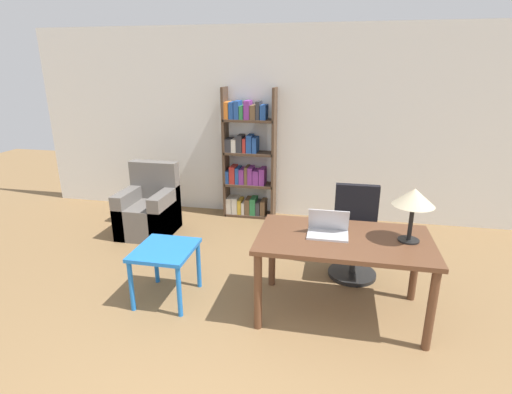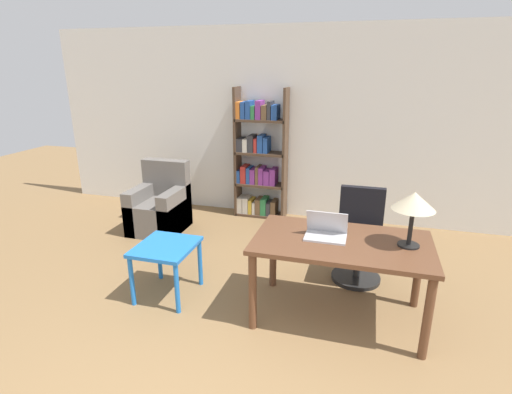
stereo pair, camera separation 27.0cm
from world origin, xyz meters
TOP-DOWN VIEW (x-y plane):
  - wall_back at (0.00, 4.53)m, footprint 8.00×0.06m
  - desk at (0.67, 2.06)m, footprint 1.49×0.86m
  - laptop at (0.53, 2.08)m, footprint 0.35×0.24m
  - table_lamp at (1.20, 2.10)m, footprint 0.34×0.34m
  - office_chair at (0.81, 2.84)m, footprint 0.51×0.51m
  - side_table_blue at (-0.97, 1.97)m, footprint 0.53×0.59m
  - armchair at (-1.85, 3.43)m, footprint 0.66×0.71m
  - bookshelf at (-0.71, 4.34)m, footprint 0.75×0.28m

SIDE VIEW (x-z plane):
  - armchair at x=-1.85m, z-range -0.16..0.77m
  - side_table_blue at x=-0.97m, z-range 0.18..0.71m
  - office_chair at x=0.81m, z-range -0.03..0.93m
  - desk at x=0.67m, z-range 0.27..1.03m
  - laptop at x=0.53m, z-range 0.69..0.92m
  - bookshelf at x=-0.71m, z-range -0.10..1.78m
  - table_lamp at x=1.20m, z-range 0.90..1.36m
  - wall_back at x=0.00m, z-range 0.00..2.70m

